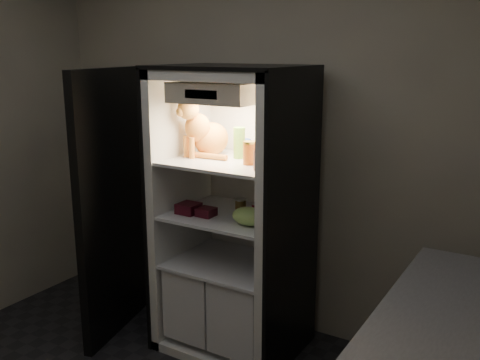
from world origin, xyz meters
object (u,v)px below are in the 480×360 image
object	(u,v)px
soda_can_c	(256,212)
berry_box_left	(189,208)
mayo_tub	(245,148)
soda_can_b	(268,207)
grape_bag	(249,216)
refrigerator	(235,233)
pepper_jar	(278,145)
salsa_jar	(250,153)
soda_can_a	(266,203)
parmesan_shaker	(239,143)
berry_box_right	(206,212)
condiment_jar	(241,206)
cream_carton	(262,160)
tabby_cat	(204,132)

from	to	relation	value
soda_can_c	berry_box_left	bearing A→B (deg)	-169.06
mayo_tub	soda_can_b	xyz separation A→B (m)	(0.22, -0.09, -0.34)
soda_can_b	grape_bag	world-z (taller)	soda_can_b
refrigerator	pepper_jar	bearing A→B (deg)	7.62
salsa_jar	pepper_jar	size ratio (longest dim) A/B	0.67
mayo_tub	soda_can_b	size ratio (longest dim) A/B	0.86
soda_can_c	pepper_jar	bearing A→B (deg)	64.45
soda_can_a	parmesan_shaker	bearing A→B (deg)	-169.77
soda_can_b	soda_can_a	bearing A→B (deg)	126.37
berry_box_right	condiment_jar	bearing A→B (deg)	46.16
soda_can_c	mayo_tub	bearing A→B (deg)	136.03
grape_bag	soda_can_b	bearing A→B (deg)	84.02
grape_bag	berry_box_left	xyz separation A→B (m)	(-0.45, 0.00, -0.02)
refrigerator	condiment_jar	world-z (taller)	refrigerator
pepper_jar	grape_bag	distance (m)	0.47
condiment_jar	soda_can_a	bearing A→B (deg)	29.88
parmesan_shaker	cream_carton	size ratio (longest dim) A/B	1.67
soda_can_b	berry_box_right	size ratio (longest dim) A/B	1.25
parmesan_shaker	grape_bag	bearing A→B (deg)	-47.37
salsa_jar	condiment_jar	xyz separation A→B (m)	(-0.11, 0.08, -0.37)
mayo_tub	salsa_jar	distance (m)	0.25
tabby_cat	berry_box_right	bearing A→B (deg)	-32.19
soda_can_a	soda_can_b	distance (m)	0.07
mayo_tub	soda_can_b	distance (m)	0.42
parmesan_shaker	salsa_jar	distance (m)	0.20
soda_can_c	soda_can_a	bearing A→B (deg)	98.18
salsa_jar	berry_box_right	world-z (taller)	salsa_jar
tabby_cat	cream_carton	bearing A→B (deg)	1.58
condiment_jar	mayo_tub	bearing A→B (deg)	108.75
refrigerator	soda_can_b	distance (m)	0.32
soda_can_a	pepper_jar	bearing A→B (deg)	-13.45
cream_carton	mayo_tub	bearing A→B (deg)	134.39
soda_can_b	soda_can_c	xyz separation A→B (m)	(-0.02, -0.11, -0.01)
refrigerator	condiment_jar	xyz separation A→B (m)	(0.05, -0.02, 0.20)
soda_can_c	parmesan_shaker	bearing A→B (deg)	147.12
grape_bag	condiment_jar	bearing A→B (deg)	133.57
pepper_jar	condiment_jar	xyz separation A→B (m)	(-0.23, -0.06, -0.41)
salsa_jar	cream_carton	xyz separation A→B (m)	(0.14, -0.11, -0.01)
refrigerator	soda_can_a	xyz separation A→B (m)	(0.20, 0.06, 0.22)
mayo_tub	salsa_jar	size ratio (longest dim) A/B	0.80
cream_carton	soda_can_c	size ratio (longest dim) A/B	1.07
soda_can_c	berry_box_left	size ratio (longest dim) A/B	0.84
pepper_jar	soda_can_b	distance (m)	0.39
refrigerator	parmesan_shaker	distance (m)	0.60
pepper_jar	condiment_jar	world-z (taller)	pepper_jar
parmesan_shaker	berry_box_right	world-z (taller)	parmesan_shaker
refrigerator	mayo_tub	size ratio (longest dim) A/B	16.53
soda_can_b	berry_box_right	world-z (taller)	soda_can_b
parmesan_shaker	soda_can_a	world-z (taller)	parmesan_shaker
berry_box_right	mayo_tub	bearing A→B (deg)	66.80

